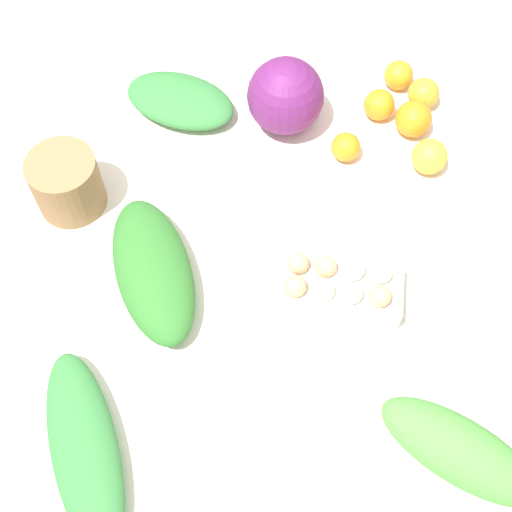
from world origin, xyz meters
The scene contains 15 objects.
ground_plane centered at (0.00, 0.00, 0.00)m, with size 8.00×8.00×0.00m, color #C6B289.
dining_table centered at (0.00, 0.00, 0.64)m, with size 1.28×1.05×0.73m.
cabbage_purple centered at (0.37, -0.07, 0.81)m, with size 0.17×0.17×0.17m, color #601E5B.
egg_carton centered at (-0.09, -0.16, 0.77)m, with size 0.15×0.27×0.09m.
paper_bag centered at (0.16, 0.39, 0.80)m, with size 0.15×0.15×0.13m, color olive.
greens_bunch_dandelion centered at (-0.39, 0.31, 0.76)m, with size 0.37×0.12×0.06m, color #337538.
greens_bunch_beet_tops centered at (-0.41, -0.34, 0.78)m, with size 0.30×0.12×0.09m, color #4C933D.
greens_bunch_chard centered at (-0.04, 0.20, 0.77)m, with size 0.34×0.15×0.09m, color #2D6B28.
greens_bunch_scallion centered at (0.41, 0.16, 0.76)m, with size 0.26×0.15×0.06m, color #337538.
orange_0 centered at (0.41, -0.40, 0.76)m, with size 0.07×0.07×0.07m, color orange.
orange_1 centered at (0.38, -0.29, 0.76)m, with size 0.07×0.07×0.07m, color orange.
orange_2 centered at (0.23, -0.38, 0.77)m, with size 0.08×0.08×0.08m, color #F9A833.
orange_3 centered at (0.33, -0.36, 0.77)m, with size 0.08×0.08×0.08m, color orange.
orange_4 centered at (0.26, -0.21, 0.76)m, with size 0.07×0.07×0.07m, color orange.
orange_5 centered at (0.47, -0.35, 0.76)m, with size 0.07×0.07×0.07m, color orange.
Camera 1 is at (-0.71, 0.02, 2.01)m, focal length 50.00 mm.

